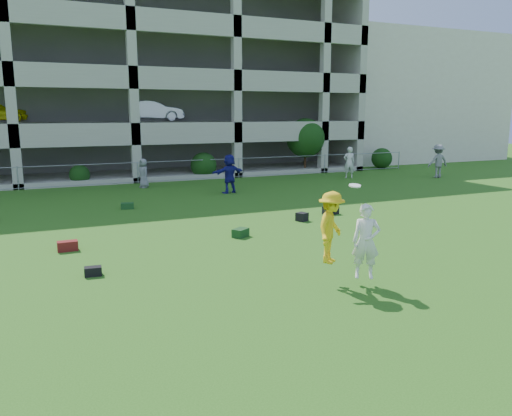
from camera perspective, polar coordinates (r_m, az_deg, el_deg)
name	(u,v)px	position (r m, az deg, el deg)	size (l,w,h in m)	color
ground	(310,298)	(10.77, 6.19, -10.15)	(100.00, 100.00, 0.00)	#235114
stucco_building	(379,99)	(46.21, 13.92, 11.96)	(16.00, 14.00, 10.00)	beige
bystander_c	(144,173)	(26.55, -12.73, 3.90)	(0.74, 0.48, 1.51)	slate
bystander_d	(229,174)	(24.20, -3.06, 3.94)	(1.75, 0.56, 1.88)	navy
bystander_e	(349,163)	(30.28, 10.59, 5.13)	(0.68, 0.44, 1.86)	silver
bystander_f	(438,161)	(31.89, 20.07, 5.05)	(1.28, 0.74, 1.98)	slate
bag_red_a	(68,246)	(15.11, -20.73, -4.07)	(0.55, 0.30, 0.28)	#580F15
bag_black_b	(93,271)	(12.65, -18.12, -6.88)	(0.40, 0.25, 0.22)	black
bag_green_c	(241,233)	(15.71, -1.78, -2.84)	(0.50, 0.35, 0.26)	#143816
crate_d	(302,217)	(18.07, 5.28, -1.01)	(0.35, 0.35, 0.30)	black
bag_black_e	(331,210)	(19.39, 8.52, -0.27)	(0.60, 0.30, 0.30)	black
bag_green_g	(127,206)	(20.91, -14.49, 0.24)	(0.50, 0.30, 0.25)	#153B1B
frisbee_contest	(341,231)	(11.31, 9.71, -2.65)	(1.63, 1.30, 2.09)	yellow
parking_garage	(110,81)	(36.80, -16.34, 13.80)	(30.00, 14.00, 12.00)	#9E998C
fence	(138,172)	(28.33, -13.36, 3.99)	(36.06, 0.06, 1.20)	gray
shrub_row	(212,152)	(30.08, -5.02, 6.35)	(34.38, 2.52, 3.50)	#163D11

